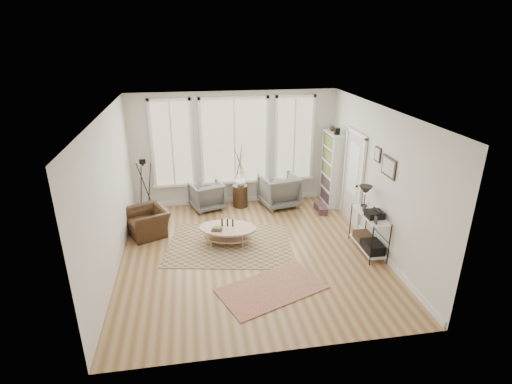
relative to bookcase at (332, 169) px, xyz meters
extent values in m
plane|color=#A68053|center=(-2.44, -2.23, -0.96)|extent=(5.50, 5.50, 0.00)
plane|color=white|center=(-2.44, -2.23, 1.94)|extent=(5.50, 5.50, 0.00)
cube|color=silver|center=(-2.44, 0.52, 0.49)|extent=(5.20, 0.04, 2.90)
cube|color=silver|center=(-2.44, -4.98, 0.49)|extent=(5.20, 0.04, 2.90)
cube|color=silver|center=(-5.04, -2.23, 0.49)|extent=(0.04, 5.50, 2.90)
cube|color=silver|center=(0.16, -2.23, 0.49)|extent=(0.04, 5.50, 2.90)
cube|color=white|center=(-2.44, 0.51, -0.90)|extent=(5.10, 0.04, 0.12)
cube|color=white|center=(0.15, -2.23, -0.90)|extent=(0.03, 5.40, 0.12)
cube|color=#D5C281|center=(-2.44, 0.50, 0.69)|extent=(1.60, 0.03, 2.10)
cube|color=#D5C281|center=(-3.99, 0.50, 0.69)|extent=(0.90, 0.03, 2.10)
cube|color=#D5C281|center=(-0.89, 0.50, 0.69)|extent=(0.90, 0.03, 2.10)
cube|color=white|center=(-2.44, 0.48, 0.69)|extent=(1.74, 0.06, 2.24)
cube|color=white|center=(-3.99, 0.48, 0.69)|extent=(1.04, 0.06, 2.24)
cube|color=white|center=(-0.89, 0.48, 0.69)|extent=(1.04, 0.06, 2.24)
cube|color=white|center=(-2.44, 0.46, -0.39)|extent=(4.10, 0.12, 0.06)
cube|color=silver|center=(0.14, -1.08, 0.09)|extent=(0.04, 0.88, 2.10)
cube|color=white|center=(0.12, -1.08, 0.34)|extent=(0.01, 0.55, 1.20)
cube|color=white|center=(0.12, -1.57, 0.09)|extent=(0.06, 0.08, 2.18)
cube|color=white|center=(0.12, -0.59, 0.09)|extent=(0.06, 0.08, 2.18)
cube|color=white|center=(0.12, -1.08, 1.18)|extent=(0.06, 1.06, 0.08)
sphere|color=black|center=(0.09, -1.41, 0.04)|extent=(0.06, 0.06, 0.06)
cube|color=white|center=(-0.01, -0.41, -0.01)|extent=(0.30, 0.03, 1.90)
cube|color=white|center=(-0.01, 0.41, -0.01)|extent=(0.30, 0.03, 1.90)
cube|color=white|center=(0.14, 0.00, -0.01)|extent=(0.02, 0.85, 1.90)
cube|color=white|center=(-0.01, 0.00, -0.01)|extent=(0.30, 0.81, 1.90)
cube|color=brown|center=(-0.01, 0.00, -0.01)|extent=(0.24, 0.75, 1.76)
cube|color=black|center=(-0.01, -0.20, 1.02)|extent=(0.12, 0.10, 0.16)
sphere|color=#3A2516|center=(-0.01, 0.15, 1.01)|extent=(0.14, 0.14, 0.14)
cube|color=white|center=(-0.06, -2.53, -0.84)|extent=(0.37, 1.07, 0.03)
cube|color=white|center=(-0.06, -2.53, -0.14)|extent=(0.37, 1.07, 0.02)
cylinder|color=black|center=(-0.24, -3.06, -0.53)|extent=(0.02, 0.02, 0.85)
cylinder|color=black|center=(0.12, -3.06, -0.53)|extent=(0.02, 0.02, 0.85)
cylinder|color=black|center=(-0.24, -2.00, -0.53)|extent=(0.02, 0.02, 0.85)
cylinder|color=black|center=(0.12, -2.00, -0.53)|extent=(0.02, 0.02, 0.85)
cylinder|color=black|center=(-0.06, -2.18, -0.08)|extent=(0.14, 0.14, 0.02)
cylinder|color=black|center=(-0.06, -2.18, 0.06)|extent=(0.02, 0.02, 0.30)
cone|color=black|center=(-0.06, -2.18, 0.26)|extent=(0.28, 0.28, 0.18)
cube|color=black|center=(-0.06, -2.68, -0.05)|extent=(0.32, 0.30, 0.13)
cube|color=black|center=(-0.06, -2.78, -0.73)|extent=(0.32, 0.45, 0.20)
cube|color=#3A2516|center=(-0.06, -2.31, -0.75)|extent=(0.32, 0.40, 0.16)
cube|color=black|center=(-0.16, -2.95, -0.04)|extent=(0.02, 0.10, 0.14)
cube|color=black|center=(-0.16, -2.41, -0.05)|extent=(0.02, 0.10, 0.12)
cube|color=black|center=(0.14, -2.63, 0.89)|extent=(0.03, 0.52, 0.38)
cube|color=silver|center=(0.13, -2.63, 0.89)|extent=(0.01, 0.44, 0.30)
cube|color=black|center=(0.14, -2.13, 0.99)|extent=(0.03, 0.24, 0.30)
cube|color=silver|center=(0.13, -2.13, 0.99)|extent=(0.01, 0.18, 0.24)
cube|color=brown|center=(-2.83, -1.80, -0.95)|extent=(2.89, 2.38, 0.01)
cube|color=brown|center=(-2.27, -3.51, -0.94)|extent=(2.06, 1.61, 0.01)
ellipsoid|color=tan|center=(-2.86, -1.74, -0.78)|extent=(1.16, 0.88, 0.03)
ellipsoid|color=tan|center=(-2.86, -1.74, -0.59)|extent=(1.36, 1.04, 0.04)
cylinder|color=tan|center=(-3.20, -1.93, -0.78)|extent=(0.03, 0.03, 0.34)
cylinder|color=tan|center=(-2.53, -1.93, -0.78)|extent=(0.03, 0.03, 0.34)
cylinder|color=tan|center=(-3.20, -1.55, -0.78)|extent=(0.03, 0.03, 0.34)
cylinder|color=tan|center=(-2.53, -1.55, -0.78)|extent=(0.03, 0.03, 0.34)
cylinder|color=black|center=(-2.98, -1.69, -0.49)|extent=(0.03, 0.03, 0.17)
cylinder|color=black|center=(-2.86, -1.69, -0.49)|extent=(0.03, 0.03, 0.17)
cylinder|color=black|center=(-2.75, -1.69, -0.49)|extent=(0.03, 0.03, 0.17)
cube|color=#2C4E2F|center=(-3.09, -1.83, -0.54)|extent=(0.21, 0.15, 0.06)
imported|color=#63635E|center=(-3.21, 0.17, -0.60)|extent=(0.95, 0.97, 0.70)
imported|color=#63635E|center=(-1.36, 0.07, -0.54)|extent=(1.06, 1.08, 0.83)
cylinder|color=#3A2516|center=(-2.35, 0.18, -0.67)|extent=(0.38, 0.38, 0.57)
imported|color=silver|center=(-2.33, 0.16, -0.27)|extent=(0.28, 0.28, 0.23)
imported|color=#3A2516|center=(-4.58, -1.01, -0.66)|extent=(1.15, 1.10, 0.59)
cylinder|color=black|center=(-4.69, 0.04, 0.35)|extent=(0.06, 0.06, 0.06)
cube|color=black|center=(-4.69, 0.04, 0.42)|extent=(0.16, 0.13, 0.10)
cylinder|color=black|center=(-4.69, -0.04, 0.42)|extent=(0.06, 0.08, 0.06)
cube|color=brown|center=(-0.39, -0.38, -0.87)|extent=(0.24, 0.30, 0.18)
cube|color=brown|center=(-0.39, -0.63, -0.87)|extent=(0.24, 0.29, 0.17)
camera|label=1|loc=(-3.50, -9.28, 3.26)|focal=28.00mm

